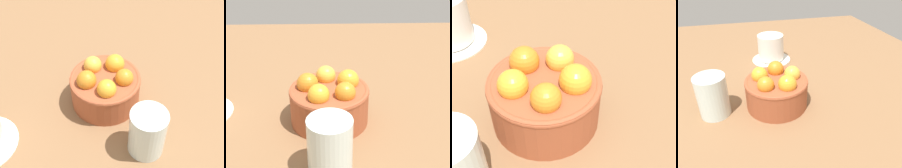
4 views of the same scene
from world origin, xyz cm
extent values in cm
cube|color=brown|center=(0.00, 0.00, -1.88)|extent=(149.78, 118.35, 3.76)
cylinder|color=#9E4C2D|center=(0.00, 0.00, 3.39)|extent=(14.39, 14.39, 6.77)
torus|color=#9E4C2D|center=(0.00, 0.00, 6.37)|extent=(14.59, 14.59, 1.00)
sphere|color=#F1B13E|center=(-0.60, 3.90, 7.56)|extent=(3.76, 3.76, 3.76)
sphere|color=orange|center=(-3.89, 0.63, 7.56)|extent=(3.98, 3.98, 3.98)
sphere|color=gold|center=(-1.80, -3.50, 7.56)|extent=(3.80, 3.80, 3.80)
sphere|color=orange|center=(2.78, -2.80, 7.56)|extent=(3.67, 3.67, 3.67)
sphere|color=gold|center=(3.52, 1.78, 7.56)|extent=(4.05, 4.05, 4.05)
cylinder|color=silver|center=(-0.30, -14.20, 4.79)|extent=(6.70, 6.70, 9.58)
camera|label=1|loc=(-21.47, -36.03, 47.19)|focal=46.23mm
camera|label=2|loc=(-0.03, -52.73, 35.75)|focal=53.53mm
camera|label=3|loc=(19.62, -20.80, 32.16)|focal=49.41mm
camera|label=4|loc=(41.31, -7.18, 31.35)|focal=34.25mm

